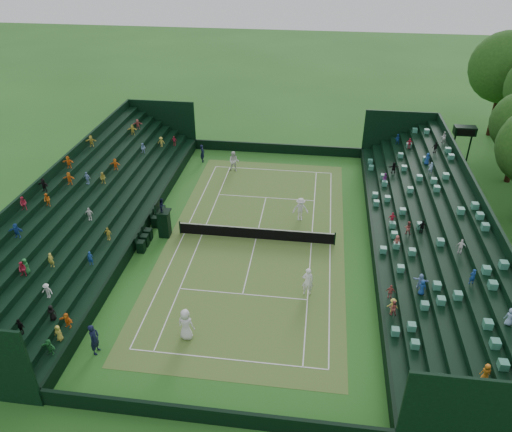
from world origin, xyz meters
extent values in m
plane|color=#245A1C|center=(0.00, 0.00, 0.00)|extent=(160.00, 160.00, 0.00)
cube|color=#327B29|center=(0.00, 0.00, 0.01)|extent=(12.97, 26.77, 0.01)
cube|color=black|center=(0.00, 15.88, 0.50)|extent=(17.17, 0.20, 1.00)
cube|color=black|center=(0.00, -15.88, 0.50)|extent=(17.17, 0.20, 1.00)
cube|color=black|center=(8.48, 0.00, 0.50)|extent=(0.20, 31.77, 1.00)
cube|color=black|center=(-8.48, 0.00, 0.50)|extent=(0.20, 31.77, 1.00)
cube|color=black|center=(8.98, 0.00, 0.50)|extent=(0.80, 32.00, 1.00)
cube|color=black|center=(9.79, 0.00, 0.72)|extent=(0.80, 32.00, 1.45)
cube|color=black|center=(10.58, 0.00, 0.95)|extent=(0.80, 32.00, 1.90)
cube|color=black|center=(11.38, 0.00, 1.18)|extent=(0.80, 32.00, 2.35)
cube|color=black|center=(12.18, 0.00, 1.40)|extent=(0.80, 32.00, 2.80)
cube|color=black|center=(12.98, 0.00, 1.62)|extent=(0.80, 32.00, 3.25)
cube|color=black|center=(13.79, 0.00, 1.85)|extent=(0.80, 32.00, 3.70)
cube|color=black|center=(14.59, 0.00, 2.08)|extent=(0.80, 32.00, 4.15)
cube|color=black|center=(15.08, 0.00, 2.45)|extent=(0.20, 32.00, 4.90)
cube|color=black|center=(-8.98, 0.00, 0.50)|extent=(0.80, 32.00, 1.00)
cube|color=black|center=(-9.79, 0.00, 0.72)|extent=(0.80, 32.00, 1.45)
cube|color=black|center=(-10.58, 0.00, 0.95)|extent=(0.80, 32.00, 1.90)
cube|color=black|center=(-11.38, 0.00, 1.18)|extent=(0.80, 32.00, 2.35)
cube|color=black|center=(-12.18, 0.00, 1.40)|extent=(0.80, 32.00, 2.80)
cube|color=black|center=(-12.98, 0.00, 1.62)|extent=(0.80, 32.00, 3.25)
cube|color=black|center=(-13.79, 0.00, 1.85)|extent=(0.80, 32.00, 3.70)
cube|color=black|center=(-14.59, 0.00, 2.08)|extent=(0.80, 32.00, 4.15)
cube|color=black|center=(-15.08, 0.00, 2.45)|extent=(0.20, 32.00, 4.90)
cylinder|color=black|center=(-5.79, 0.00, 0.53)|extent=(0.10, 0.10, 1.06)
cylinder|color=black|center=(5.79, 0.00, 0.53)|extent=(0.10, 0.10, 1.06)
cube|color=black|center=(0.00, 0.00, 0.46)|extent=(11.57, 0.02, 0.86)
cube|color=white|center=(0.00, 0.00, 0.93)|extent=(11.57, 0.04, 0.07)
cylinder|color=black|center=(17.00, 16.00, 1.50)|extent=(0.16, 0.16, 3.00)
cylinder|color=black|center=(18.50, 16.00, 1.50)|extent=(0.16, 0.16, 3.00)
cube|color=black|center=(17.75, 16.00, 3.30)|extent=(2.00, 1.00, 0.80)
cylinder|color=black|center=(21.29, 12.36, 1.49)|extent=(0.50, 0.50, 2.98)
cylinder|color=black|center=(22.59, 23.87, 1.98)|extent=(0.50, 0.50, 3.96)
sphere|color=#194012|center=(22.59, 23.87, 7.36)|extent=(7.25, 7.25, 7.25)
cube|color=black|center=(-6.82, -0.43, 1.01)|extent=(0.79, 0.79, 2.03)
cube|color=black|center=(-6.82, -0.43, 2.08)|extent=(1.01, 1.01, 0.11)
cube|color=black|center=(-7.22, -0.43, 2.48)|extent=(0.09, 1.01, 0.79)
imported|color=black|center=(-6.82, -0.43, 2.66)|extent=(0.51, 0.59, 1.05)
cube|color=black|center=(-7.91, -2.70, 0.43)|extent=(0.54, 0.54, 0.87)
cube|color=black|center=(-8.18, -2.70, 0.98)|extent=(0.07, 0.54, 0.54)
cube|color=black|center=(-7.91, -1.90, 0.43)|extent=(0.54, 0.54, 0.87)
cube|color=black|center=(-8.18, -1.90, 0.98)|extent=(0.07, 0.54, 0.54)
cube|color=black|center=(-7.91, -1.10, 0.43)|extent=(0.54, 0.54, 0.87)
cube|color=black|center=(-8.18, -1.10, 0.98)|extent=(0.07, 0.54, 0.54)
cube|color=black|center=(-7.91, 0.70, 0.43)|extent=(0.54, 0.54, 0.87)
cube|color=black|center=(-8.18, 0.70, 0.98)|extent=(0.07, 0.54, 0.54)
cube|color=black|center=(-7.91, 1.50, 0.43)|extent=(0.54, 0.54, 0.87)
cube|color=black|center=(-8.18, 1.50, 0.98)|extent=(0.07, 0.54, 0.54)
cube|color=black|center=(-7.91, 2.30, 0.43)|extent=(0.54, 0.54, 0.87)
cube|color=black|center=(-8.18, 2.30, 0.98)|extent=(0.07, 0.54, 0.54)
imported|color=white|center=(-2.55, -10.57, 1.01)|extent=(1.09, 0.83, 2.02)
imported|color=white|center=(4.04, -5.81, 1.00)|extent=(0.77, 0.54, 2.01)
imported|color=white|center=(-3.59, 11.22, 0.98)|extent=(0.97, 0.76, 1.95)
imported|color=white|center=(3.08, 3.20, 0.96)|extent=(1.33, 0.89, 1.93)
imported|color=black|center=(-6.98, 12.88, 0.89)|extent=(0.57, 0.73, 1.77)
imported|color=black|center=(-7.20, -12.30, 0.97)|extent=(0.51, 0.74, 1.93)
camera|label=1|loc=(4.12, -30.65, 20.62)|focal=35.00mm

